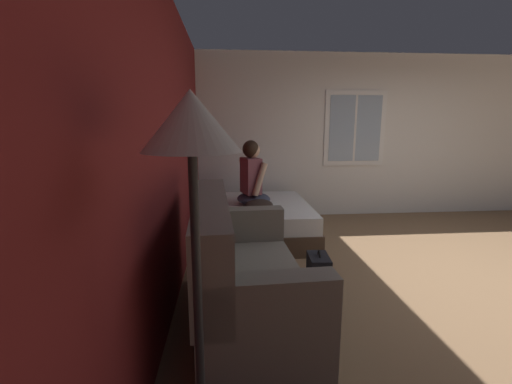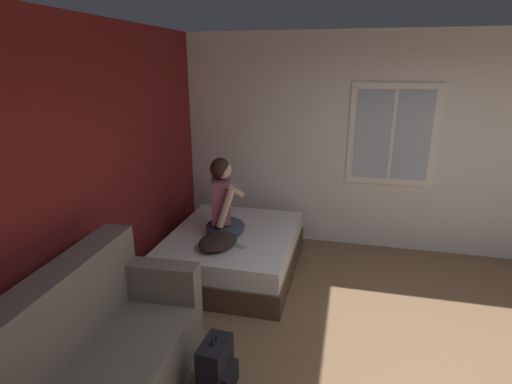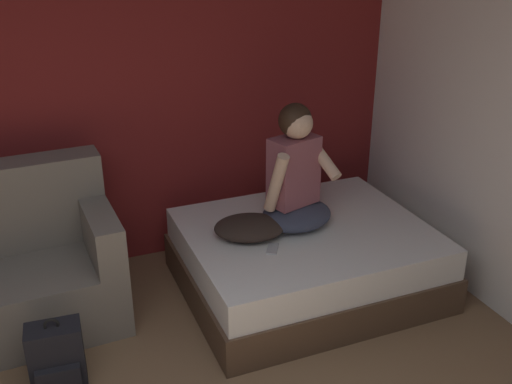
{
  "view_description": "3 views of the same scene",
  "coord_description": "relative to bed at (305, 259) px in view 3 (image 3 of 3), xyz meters",
  "views": [
    {
      "loc": [
        -3.0,
        2.55,
        1.58
      ],
      "look_at": [
        0.61,
        2.24,
        0.85
      ],
      "focal_mm": 24.0,
      "sensor_mm": 36.0,
      "label": 1
    },
    {
      "loc": [
        -2.4,
        0.88,
        2.31
      ],
      "look_at": [
        1.02,
        1.71,
        1.18
      ],
      "focal_mm": 28.0,
      "sensor_mm": 36.0,
      "label": 2
    },
    {
      "loc": [
        -0.12,
        -1.18,
        2.41
      ],
      "look_at": [
        1.07,
        1.73,
        1.01
      ],
      "focal_mm": 42.0,
      "sensor_mm": 36.0,
      "label": 3
    }
  ],
  "objects": [
    {
      "name": "person_seated",
      "position": [
        -0.05,
        0.09,
        0.6
      ],
      "size": [
        0.62,
        0.57,
        0.88
      ],
      "color": "#383D51",
      "rests_on": "bed"
    },
    {
      "name": "throw_pillow",
      "position": [
        -0.41,
        0.04,
        0.31
      ],
      "size": [
        0.56,
        0.48,
        0.14
      ],
      "primitive_type": "ellipsoid",
      "rotation": [
        0.0,
        0.0,
        -0.28
      ],
      "color": "#2D231E",
      "rests_on": "bed"
    },
    {
      "name": "wall_back_accent",
      "position": [
        -1.61,
        0.99,
        1.11
      ],
      "size": [
        10.36,
        0.16,
        2.7
      ],
      "primitive_type": "cube",
      "color": "maroon",
      "rests_on": "ground"
    },
    {
      "name": "cell_phone",
      "position": [
        -0.34,
        -0.18,
        0.25
      ],
      "size": [
        0.13,
        0.16,
        0.01
      ],
      "primitive_type": "cube",
      "rotation": [
        0.0,
        0.0,
        2.61
      ],
      "color": "#B7B7BC",
      "rests_on": "bed"
    },
    {
      "name": "bed",
      "position": [
        0.0,
        0.0,
        0.0
      ],
      "size": [
        1.71,
        1.41,
        0.48
      ],
      "color": "#4C3828",
      "rests_on": "ground"
    },
    {
      "name": "backpack",
      "position": [
        -1.75,
        -0.39,
        -0.04
      ],
      "size": [
        0.31,
        0.25,
        0.46
      ],
      "color": "black",
      "rests_on": "ground"
    }
  ]
}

